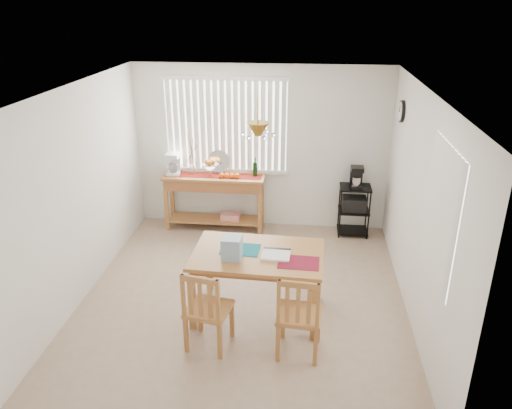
# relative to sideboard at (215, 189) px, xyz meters

# --- Properties ---
(ground) EXTENTS (4.00, 4.50, 0.01)m
(ground) POSITION_rel_sideboard_xyz_m (0.71, -2.00, -0.68)
(ground) COLOR tan
(room_shell) EXTENTS (4.20, 4.70, 2.70)m
(room_shell) POSITION_rel_sideboard_xyz_m (0.72, -1.99, 1.01)
(room_shell) COLOR silver
(room_shell) RESTS_ON ground
(sideboard) EXTENTS (1.60, 0.45, 0.90)m
(sideboard) POSITION_rel_sideboard_xyz_m (0.00, 0.00, 0.00)
(sideboard) COLOR #AF743B
(sideboard) RESTS_ON ground
(sideboard_items) EXTENTS (1.52, 0.38, 0.69)m
(sideboard_items) POSITION_rel_sideboard_xyz_m (-0.26, 0.01, 0.36)
(sideboard_items) COLOR maroon
(sideboard_items) RESTS_ON sideboard
(wire_cart) EXTENTS (0.47, 0.38, 0.81)m
(wire_cart) POSITION_rel_sideboard_xyz_m (2.21, -0.00, -0.19)
(wire_cart) COLOR black
(wire_cart) RESTS_ON ground
(cart_items) EXTENTS (0.19, 0.23, 0.33)m
(cart_items) POSITION_rel_sideboard_xyz_m (2.21, 0.00, 0.28)
(cart_items) COLOR black
(cart_items) RESTS_ON wire_cart
(dining_table) EXTENTS (1.53, 1.02, 0.80)m
(dining_table) POSITION_rel_sideboard_xyz_m (0.92, -2.29, 0.03)
(dining_table) COLOR #AF743B
(dining_table) RESTS_ON ground
(table_items) EXTENTS (1.15, 0.58, 0.26)m
(table_items) POSITION_rel_sideboard_xyz_m (0.77, -2.41, 0.22)
(table_items) COLOR #16727D
(table_items) RESTS_ON dining_table
(chair_left) EXTENTS (0.52, 0.52, 0.96)m
(chair_left) POSITION_rel_sideboard_xyz_m (0.46, -2.99, -0.21)
(chair_left) COLOR #AF743B
(chair_left) RESTS_ON ground
(chair_right) EXTENTS (0.49, 0.49, 0.98)m
(chair_right) POSITION_rel_sideboard_xyz_m (1.42, -3.00, -0.20)
(chair_right) COLOR #AF743B
(chair_right) RESTS_ON ground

